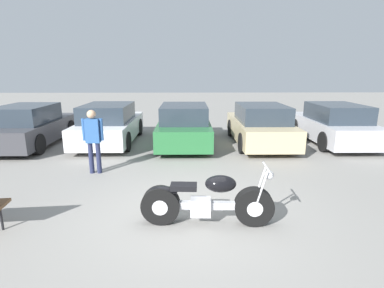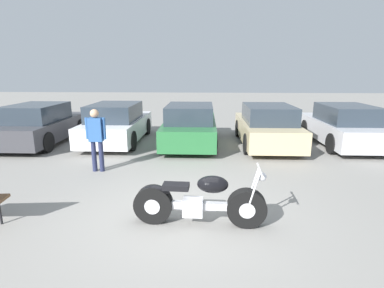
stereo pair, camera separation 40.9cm
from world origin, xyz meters
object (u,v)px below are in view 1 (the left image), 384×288
Objects in this scene: parked_car_dark_grey at (30,126)px; motorcycle at (206,201)px; parked_car_champagne at (260,126)px; parked_car_silver at (333,125)px; parked_car_white at (110,125)px; parked_car_green at (184,126)px; person_standing at (93,136)px.

motorcycle is at bearing -44.18° from parked_car_dark_grey.
parked_car_silver is (2.66, 0.15, 0.00)m from parked_car_champagne.
parked_car_champagne reaches higher than motorcycle.
parked_car_white is 7.99m from parked_car_silver.
motorcycle is 8.03m from parked_car_dark_grey.
parked_car_white is at bearing 179.36° from parked_car_silver.
parked_car_dark_grey is at bearing -179.03° from parked_car_green.
motorcycle is at bearing -44.84° from person_standing.
parked_car_silver is at bearing 49.83° from motorcycle.
motorcycle is at bearing -130.17° from parked_car_silver.
parked_car_dark_grey is at bearing 136.40° from person_standing.
person_standing reaches higher than parked_car_silver.
parked_car_champagne is 2.67m from parked_car_silver.
parked_car_green is 5.33m from parked_car_silver.
parked_car_silver reaches higher than motorcycle.
motorcycle is 5.70m from parked_car_green.
parked_car_white is at bearing 97.51° from person_standing.
parked_car_silver is at bearing 3.23° from parked_car_champagne.
parked_car_dark_grey is 10.66m from parked_car_silver.
motorcycle is 0.55× the size of parked_car_white.
person_standing is (-2.24, -3.03, 0.29)m from parked_car_green.
person_standing is at bearing -126.38° from parked_car_green.
parked_car_dark_grey and parked_car_silver have the same top height.
person_standing reaches higher than motorcycle.
parked_car_white is at bearing 117.67° from motorcycle.
parked_car_silver is (4.90, 5.80, 0.25)m from motorcycle.
parked_car_dark_grey is 2.68m from parked_car_white.
parked_car_dark_grey and parked_car_green have the same top height.
parked_car_white is at bearing 6.49° from parked_car_dark_grey.
parked_car_white and parked_car_silver have the same top height.
parked_car_green is (2.66, -0.21, 0.00)m from parked_car_white.
parked_car_white is 5.33m from parked_car_champagne.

